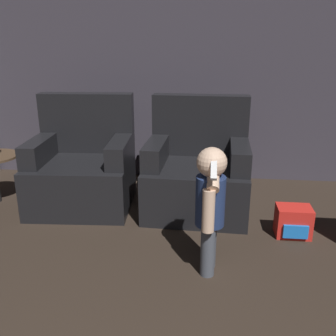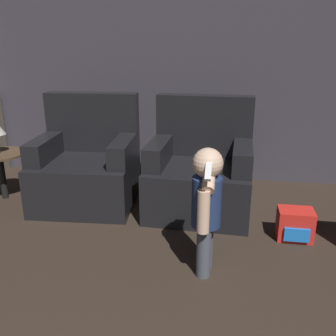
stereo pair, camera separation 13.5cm
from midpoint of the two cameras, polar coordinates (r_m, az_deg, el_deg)
The scene contains 5 objects.
wall_back at distance 4.07m, azimuth -0.36°, elevation 16.44°, with size 8.40×0.05×2.60m.
armchair_left at distance 3.58m, azimuth -13.86°, elevation -0.11°, with size 0.93×0.86×1.00m.
armchair_right at distance 3.37m, azimuth 3.33°, elevation -0.73°, with size 0.91×0.84×1.00m.
person_toddler at distance 2.38m, azimuth 4.84°, elevation -5.12°, with size 0.19×0.34×0.86m.
toy_backpack at distance 3.11m, azimuth 17.36°, elevation -7.82°, with size 0.27×0.22×0.24m.
Camera 1 is at (0.39, 0.45, 1.47)m, focal length 40.00 mm.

